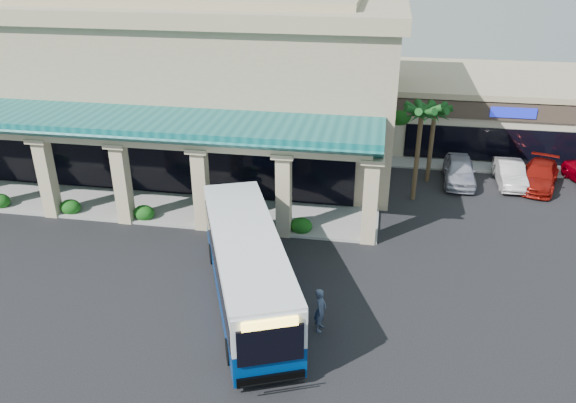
% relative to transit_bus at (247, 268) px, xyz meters
% --- Properties ---
extents(ground, '(110.00, 110.00, 0.00)m').
position_rel_transit_bus_xyz_m(ground, '(-1.00, 1.00, -1.65)').
color(ground, black).
extents(main_building, '(30.80, 14.80, 11.35)m').
position_rel_transit_bus_xyz_m(main_building, '(-9.00, 17.00, 4.03)').
color(main_building, tan).
rests_on(main_building, ground).
extents(arcade, '(30.00, 6.20, 5.70)m').
position_rel_transit_bus_xyz_m(arcade, '(-9.00, 7.80, 1.20)').
color(arcade, '#0E5556').
rests_on(arcade, ground).
extents(strip_mall, '(22.50, 12.50, 4.90)m').
position_rel_transit_bus_xyz_m(strip_mall, '(17.00, 25.00, 0.80)').
color(strip_mall, beige).
rests_on(strip_mall, ground).
extents(palm_0, '(2.40, 2.40, 6.60)m').
position_rel_transit_bus_xyz_m(palm_0, '(7.50, 12.00, 1.65)').
color(palm_0, '#0F3B12').
rests_on(palm_0, ground).
extents(palm_1, '(2.40, 2.40, 5.80)m').
position_rel_transit_bus_xyz_m(palm_1, '(8.50, 15.00, 1.25)').
color(palm_1, '#0F3B12').
rests_on(palm_1, ground).
extents(broadleaf_tree, '(2.60, 2.60, 4.81)m').
position_rel_transit_bus_xyz_m(broadleaf_tree, '(6.50, 20.00, 0.76)').
color(broadleaf_tree, '#124810').
rests_on(broadleaf_tree, ground).
extents(transit_bus, '(6.95, 11.97, 3.29)m').
position_rel_transit_bus_xyz_m(transit_bus, '(0.00, 0.00, 0.00)').
color(transit_bus, navy).
rests_on(transit_bus, ground).
extents(pedestrian, '(0.54, 0.75, 1.93)m').
position_rel_transit_bus_xyz_m(pedestrian, '(3.39, -1.49, -0.68)').
color(pedestrian, '#3F4A61').
rests_on(pedestrian, ground).
extents(car_silver, '(2.16, 4.95, 1.66)m').
position_rel_transit_bus_xyz_m(car_silver, '(10.48, 15.16, -0.82)').
color(car_silver, '#ABABBB').
rests_on(car_silver, ground).
extents(car_white, '(1.59, 4.50, 1.48)m').
position_rel_transit_bus_xyz_m(car_white, '(13.68, 15.40, -0.91)').
color(car_white, silver).
rests_on(car_white, ground).
extents(car_red, '(3.58, 5.47, 1.47)m').
position_rel_transit_bus_xyz_m(car_red, '(15.48, 15.32, -0.91)').
color(car_red, maroon).
rests_on(car_red, ground).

